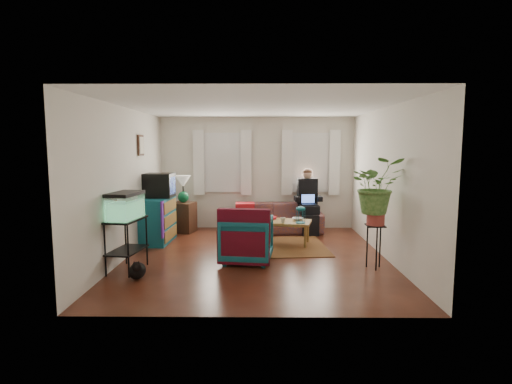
{
  "coord_description": "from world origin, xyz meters",
  "views": [
    {
      "loc": [
        0.07,
        -6.85,
        1.94
      ],
      "look_at": [
        0.0,
        0.4,
        1.1
      ],
      "focal_mm": 28.0,
      "sensor_mm": 36.0,
      "label": 1
    }
  ],
  "objects_px": {
    "dresser": "(158,220)",
    "sofa": "(273,213)",
    "coffee_table": "(282,232)",
    "side_table": "(184,217)",
    "armchair": "(247,237)",
    "aquarium_stand": "(127,245)",
    "plant_stand": "(375,247)"
  },
  "relations": [
    {
      "from": "sofa",
      "to": "coffee_table",
      "type": "height_order",
      "value": "sofa"
    },
    {
      "from": "aquarium_stand",
      "to": "armchair",
      "type": "relative_size",
      "value": 0.97
    },
    {
      "from": "aquarium_stand",
      "to": "armchair",
      "type": "distance_m",
      "value": 1.92
    },
    {
      "from": "dresser",
      "to": "coffee_table",
      "type": "relative_size",
      "value": 0.89
    },
    {
      "from": "aquarium_stand",
      "to": "dresser",
      "type": "bearing_deg",
      "value": 97.87
    },
    {
      "from": "side_table",
      "to": "dresser",
      "type": "distance_m",
      "value": 1.03
    },
    {
      "from": "sofa",
      "to": "side_table",
      "type": "relative_size",
      "value": 3.25
    },
    {
      "from": "dresser",
      "to": "aquarium_stand",
      "type": "height_order",
      "value": "dresser"
    },
    {
      "from": "dresser",
      "to": "armchair",
      "type": "distance_m",
      "value": 2.27
    },
    {
      "from": "aquarium_stand",
      "to": "armchair",
      "type": "xyz_separation_m",
      "value": [
        1.85,
        0.52,
        0.01
      ]
    },
    {
      "from": "dresser",
      "to": "coffee_table",
      "type": "height_order",
      "value": "dresser"
    },
    {
      "from": "armchair",
      "to": "coffee_table",
      "type": "bearing_deg",
      "value": -111.53
    },
    {
      "from": "armchair",
      "to": "plant_stand",
      "type": "height_order",
      "value": "armchair"
    },
    {
      "from": "side_table",
      "to": "aquarium_stand",
      "type": "height_order",
      "value": "aquarium_stand"
    },
    {
      "from": "coffee_table",
      "to": "sofa",
      "type": "bearing_deg",
      "value": 109.36
    },
    {
      "from": "aquarium_stand",
      "to": "armchair",
      "type": "height_order",
      "value": "armchair"
    },
    {
      "from": "aquarium_stand",
      "to": "coffee_table",
      "type": "height_order",
      "value": "aquarium_stand"
    },
    {
      "from": "sofa",
      "to": "coffee_table",
      "type": "bearing_deg",
      "value": -85.7
    },
    {
      "from": "dresser",
      "to": "coffee_table",
      "type": "bearing_deg",
      "value": -0.51
    },
    {
      "from": "aquarium_stand",
      "to": "armchair",
      "type": "bearing_deg",
      "value": 23.82
    },
    {
      "from": "sofa",
      "to": "coffee_table",
      "type": "relative_size",
      "value": 1.94
    },
    {
      "from": "armchair",
      "to": "coffee_table",
      "type": "relative_size",
      "value": 0.74
    },
    {
      "from": "sofa",
      "to": "dresser",
      "type": "relative_size",
      "value": 2.17
    },
    {
      "from": "sofa",
      "to": "dresser",
      "type": "xyz_separation_m",
      "value": [
        -2.36,
        -1.0,
        0.02
      ]
    },
    {
      "from": "side_table",
      "to": "armchair",
      "type": "xyz_separation_m",
      "value": [
        1.5,
        -2.3,
        0.08
      ]
    },
    {
      "from": "dresser",
      "to": "sofa",
      "type": "bearing_deg",
      "value": 25.49
    },
    {
      "from": "sofa",
      "to": "armchair",
      "type": "xyz_separation_m",
      "value": [
        -0.51,
        -2.33,
        -0.01
      ]
    },
    {
      "from": "side_table",
      "to": "plant_stand",
      "type": "bearing_deg",
      "value": -36.98
    },
    {
      "from": "dresser",
      "to": "coffee_table",
      "type": "xyz_separation_m",
      "value": [
        2.49,
        -0.13,
        -0.22
      ]
    },
    {
      "from": "sofa",
      "to": "armchair",
      "type": "distance_m",
      "value": 2.39
    },
    {
      "from": "dresser",
      "to": "plant_stand",
      "type": "bearing_deg",
      "value": -21.21
    },
    {
      "from": "side_table",
      "to": "coffee_table",
      "type": "bearing_deg",
      "value": -26.97
    }
  ]
}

